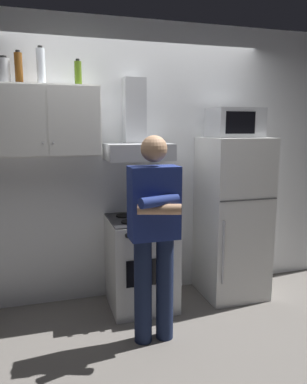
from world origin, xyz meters
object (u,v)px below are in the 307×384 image
at_px(range_hood, 137,138).
at_px(microwave, 235,123).
at_px(bottle_beer_brown, 19,68).
at_px(stove_oven, 141,262).
at_px(upper_cabinet, 47,121).
at_px(bottle_olive_oil, 78,73).
at_px(cooking_pot, 158,212).
at_px(person_standing, 154,232).
at_px(bottle_canister_steel, 4,71).
at_px(bottle_vodka_clear, 41,66).
at_px(refrigerator, 232,218).

bearing_deg(range_hood, microwave, -6.46).
bearing_deg(bottle_beer_brown, stove_oven, -7.87).
bearing_deg(range_hood, upper_cabinet, -179.91).
bearing_deg(bottle_olive_oil, cooking_pot, -21.48).
height_order(microwave, cooking_pot, microwave).
height_order(person_standing, bottle_canister_steel, bottle_canister_steel).
bearing_deg(upper_cabinet, microwave, -3.48).
height_order(person_standing, bottle_beer_brown, bottle_beer_brown).
relative_size(person_standing, bottle_vodka_clear, 5.28).
relative_size(refrigerator, cooking_pot, 5.33).
relative_size(bottle_canister_steel, bottle_olive_oil, 0.98).
bearing_deg(cooking_pot, bottle_canister_steel, 168.23).
bearing_deg(microwave, bottle_beer_brown, 176.50).
distance_m(upper_cabinet, bottle_beer_brown, 0.48).
relative_size(stove_oven, cooking_pot, 2.91).
bearing_deg(microwave, upper_cabinet, 176.52).
bearing_deg(range_hood, bottle_vodka_clear, -178.27).
bearing_deg(range_hood, cooking_pot, -62.12).
distance_m(cooking_pot, bottle_beer_brown, 1.70).
xyz_separation_m(upper_cabinet, range_hood, (0.80, 0.00, -0.15)).
bearing_deg(bottle_canister_steel, stove_oven, -7.19).
xyz_separation_m(bottle_vodka_clear, bottle_beer_brown, (-0.18, 0.04, -0.02)).
distance_m(range_hood, cooking_pot, 0.72).
bearing_deg(person_standing, refrigerator, 31.23).
height_order(bottle_vodka_clear, bottle_beer_brown, bottle_vodka_clear).
relative_size(refrigerator, person_standing, 0.98).
relative_size(microwave, bottle_vodka_clear, 1.54).
height_order(cooking_pot, bottle_canister_steel, bottle_canister_steel).
height_order(microwave, bottle_vodka_clear, bottle_vodka_clear).
distance_m(stove_oven, bottle_beer_brown, 2.02).
height_order(range_hood, person_standing, range_hood).
distance_m(cooking_pot, bottle_canister_steel, 1.76).
xyz_separation_m(stove_oven, range_hood, (0.00, 0.13, 1.16)).
relative_size(person_standing, bottle_beer_brown, 5.99).
bearing_deg(bottle_beer_brown, microwave, -3.50).
height_order(person_standing, cooking_pot, person_standing).
relative_size(stove_oven, bottle_canister_steel, 3.91).
distance_m(person_standing, bottle_beer_brown, 1.76).
bearing_deg(stove_oven, upper_cabinet, 171.10).
xyz_separation_m(upper_cabinet, refrigerator, (1.75, -0.12, -0.95)).
height_order(stove_oven, bottle_canister_steel, bottle_canister_steel).
bearing_deg(upper_cabinet, cooking_pot, -14.73).
bearing_deg(bottle_vodka_clear, refrigerator, -3.26).
height_order(upper_cabinet, stove_oven, upper_cabinet).
distance_m(stove_oven, cooking_pot, 0.53).
bearing_deg(microwave, person_standing, -148.00).
xyz_separation_m(cooking_pot, bottle_olive_oil, (-0.65, 0.26, 1.22)).
bearing_deg(bottle_vodka_clear, cooking_pot, -13.02).
bearing_deg(bottle_canister_steel, bottle_olive_oil, -0.46).
bearing_deg(bottle_olive_oil, bottle_canister_steel, 179.54).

